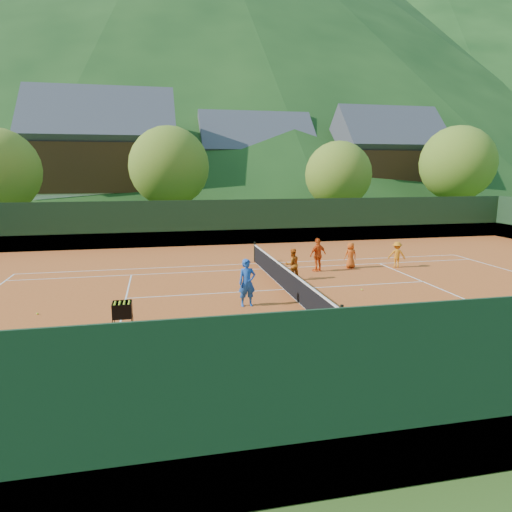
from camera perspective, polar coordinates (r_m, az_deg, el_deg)
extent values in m
plane|color=#2C4B17|center=(19.10, 3.61, -4.25)|extent=(400.00, 400.00, 0.00)
cube|color=#B34E1D|center=(19.10, 3.61, -4.23)|extent=(40.00, 24.00, 0.02)
cone|color=black|center=(185.28, -7.91, 26.27)|extent=(280.00, 280.00, 110.00)
cone|color=#143512|center=(197.46, 18.37, 22.63)|extent=(260.00, 260.00, 95.00)
imported|color=#1949A5|center=(16.59, -1.12, -3.35)|extent=(0.67, 0.47, 1.75)
imported|color=#D35F12|center=(20.65, 4.56, -1.03)|extent=(0.77, 0.64, 1.43)
imported|color=#E75314|center=(22.52, 7.75, 0.15)|extent=(1.04, 0.70, 1.63)
imported|color=#CB4C12|center=(23.55, 11.73, 0.09)|extent=(0.66, 0.45, 1.31)
imported|color=orange|center=(24.31, 17.19, 0.17)|extent=(0.98, 0.78, 1.33)
sphere|color=#C1F428|center=(13.02, -13.54, -11.56)|extent=(0.07, 0.07, 0.07)
sphere|color=#C1F428|center=(14.99, 25.33, -9.31)|extent=(0.07, 0.07, 0.07)
sphere|color=#C1F428|center=(15.90, 11.71, -7.35)|extent=(0.07, 0.07, 0.07)
sphere|color=#C1F428|center=(19.40, 13.10, -4.12)|extent=(0.07, 0.07, 0.07)
sphere|color=#C1F428|center=(14.97, 5.87, -8.33)|extent=(0.07, 0.07, 0.07)
sphere|color=#C1F428|center=(16.36, 20.10, -7.28)|extent=(0.07, 0.07, 0.07)
sphere|color=#C1F428|center=(14.73, 15.17, -8.98)|extent=(0.07, 0.07, 0.07)
sphere|color=#C1F428|center=(11.52, 18.92, -14.91)|extent=(0.07, 0.07, 0.07)
sphere|color=#C1F428|center=(12.59, -11.96, -12.28)|extent=(0.07, 0.07, 0.07)
sphere|color=#C1F428|center=(14.00, 5.25, -9.69)|extent=(0.07, 0.07, 0.07)
sphere|color=#C1F428|center=(10.43, 9.00, -17.26)|extent=(0.07, 0.07, 0.07)
sphere|color=#C1F428|center=(10.32, -24.91, -18.51)|extent=(0.07, 0.07, 0.07)
sphere|color=#C1F428|center=(12.87, 16.38, -11.97)|extent=(0.07, 0.07, 0.07)
sphere|color=#C1F428|center=(17.53, -25.65, -6.51)|extent=(0.07, 0.07, 0.07)
sphere|color=#C1F428|center=(18.19, 8.16, -4.93)|extent=(0.07, 0.07, 0.07)
sphere|color=#C1F428|center=(15.23, -5.32, -7.99)|extent=(0.07, 0.07, 0.07)
cube|color=white|center=(14.14, 9.75, -9.72)|extent=(23.77, 0.06, 0.00)
cube|color=white|center=(24.28, 0.09, -0.95)|extent=(23.77, 0.06, 0.00)
cube|color=silver|center=(15.35, 7.83, -8.02)|extent=(23.77, 0.06, 0.00)
cube|color=white|center=(22.97, 0.82, -1.62)|extent=(23.77, 0.06, 0.00)
cube|color=silver|center=(18.46, -15.96, -5.12)|extent=(0.06, 8.23, 0.00)
cube|color=white|center=(21.69, 20.13, -3.02)|extent=(0.06, 8.23, 0.00)
cube|color=white|center=(19.10, 3.61, -4.19)|extent=(12.80, 0.06, 0.00)
cube|color=white|center=(19.10, 3.61, -4.19)|extent=(0.06, 10.97, 0.00)
cube|color=black|center=(18.99, 3.63, -2.88)|extent=(0.03, 11.97, 0.90)
cube|color=white|center=(18.88, 3.65, -1.50)|extent=(0.05, 11.97, 0.06)
cylinder|color=black|center=(13.53, 10.62, -8.25)|extent=(0.10, 0.10, 1.10)
cylinder|color=black|center=(24.65, -0.15, 0.53)|extent=(0.10, 0.10, 1.10)
cube|color=black|center=(30.37, -2.53, 4.25)|extent=(40.00, 0.05, 3.00)
cube|color=#1A5D29|center=(30.49, -2.52, 2.38)|extent=(40.40, 0.05, 1.00)
cube|color=black|center=(8.38, 27.43, -14.50)|extent=(40.00, 0.05, 3.00)
cube|color=#185522|center=(8.84, 26.84, -20.41)|extent=(40.40, 0.05, 1.00)
cylinder|color=black|center=(14.27, -17.46, -8.72)|extent=(0.02, 0.02, 0.55)
cylinder|color=black|center=(14.23, -15.23, -8.66)|extent=(0.02, 0.02, 0.55)
cylinder|color=black|center=(14.79, -17.27, -8.02)|extent=(0.02, 0.02, 0.55)
cylinder|color=black|center=(14.75, -15.13, -7.96)|extent=(0.02, 0.02, 0.55)
cube|color=black|center=(14.42, -16.33, -7.30)|extent=(0.55, 0.55, 0.02)
cube|color=black|center=(14.09, -16.45, -6.77)|extent=(0.55, 0.02, 0.45)
cube|color=black|center=(14.62, -16.30, -6.14)|extent=(0.55, 0.02, 0.45)
cube|color=black|center=(14.38, -17.48, -6.48)|extent=(0.02, 0.55, 0.45)
cube|color=black|center=(14.34, -15.28, -6.42)|extent=(0.02, 0.55, 0.45)
sphere|color=#CCE526|center=(14.12, -17.31, -5.97)|extent=(0.07, 0.07, 0.07)
sphere|color=#CCE526|center=(14.26, -17.26, -5.82)|extent=(0.07, 0.07, 0.07)
sphere|color=#CCE526|center=(14.39, -17.22, -5.67)|extent=(0.07, 0.07, 0.07)
sphere|color=#CCE526|center=(14.52, -17.17, -5.52)|extent=(0.07, 0.07, 0.07)
sphere|color=#CCE526|center=(14.11, -16.75, -5.96)|extent=(0.07, 0.07, 0.07)
sphere|color=#CCE526|center=(14.24, -16.71, -5.80)|extent=(0.07, 0.07, 0.07)
sphere|color=#CCE526|center=(14.37, -16.67, -5.65)|extent=(0.07, 0.07, 0.07)
sphere|color=#CCE526|center=(14.50, -16.63, -5.50)|extent=(0.07, 0.07, 0.07)
sphere|color=#CCE526|center=(14.10, -16.20, -5.94)|extent=(0.07, 0.07, 0.07)
sphere|color=#CCE526|center=(14.23, -16.16, -5.79)|extent=(0.07, 0.07, 0.07)
sphere|color=#CCE526|center=(14.36, -16.13, -5.63)|extent=(0.07, 0.07, 0.07)
sphere|color=#CCE526|center=(14.49, -16.09, -5.48)|extent=(0.07, 0.07, 0.07)
sphere|color=#CCE526|center=(14.09, -15.64, -5.92)|extent=(0.07, 0.07, 0.07)
sphere|color=#CCE526|center=(14.22, -15.61, -5.77)|extent=(0.07, 0.07, 0.07)
sphere|color=#CCE526|center=(14.35, -15.58, -5.62)|extent=(0.07, 0.07, 0.07)
sphere|color=#CCE526|center=(14.48, -15.55, -5.47)|extent=(0.07, 0.07, 0.07)
cube|color=beige|center=(48.13, -18.16, 6.01)|extent=(12.00, 9.00, 2.88)
cube|color=#351E0E|center=(48.00, -18.42, 10.39)|extent=(12.24, 9.18, 4.48)
cube|color=#414048|center=(48.10, -18.63, 13.77)|extent=(13.80, 9.93, 9.93)
cube|color=beige|center=(53.04, -0.14, 6.73)|extent=(11.00, 8.00, 2.52)
cube|color=#381C0F|center=(52.92, -0.14, 10.21)|extent=(11.22, 8.16, 3.92)
cube|color=#414249|center=(52.96, -0.14, 12.98)|extent=(12.65, 8.82, 8.82)
cube|color=beige|center=(54.05, 15.56, 6.51)|extent=(10.00, 8.00, 2.70)
cube|color=#361D0E|center=(53.93, 15.74, 10.17)|extent=(10.20, 8.16, 4.20)
cube|color=#3E3D45|center=(53.99, 15.89, 13.03)|extent=(11.50, 8.82, 8.82)
cylinder|color=#402719|center=(37.55, -29.14, 3.88)|extent=(0.36, 0.36, 2.70)
cylinder|color=#3C2518|center=(37.92, -10.59, 5.24)|extent=(0.36, 0.36, 2.88)
sphere|color=#48721E|center=(37.76, -10.79, 10.93)|extent=(6.40, 6.40, 6.40)
cylinder|color=#3C2418|center=(39.89, 10.08, 5.26)|extent=(0.36, 0.36, 2.52)
sphere|color=#4C761F|center=(39.72, 10.24, 9.99)|extent=(5.60, 5.60, 5.60)
cylinder|color=#422A1A|center=(46.57, 23.49, 5.64)|extent=(0.36, 0.36, 3.06)
sphere|color=#47751F|center=(46.45, 23.86, 10.54)|extent=(6.80, 6.80, 6.80)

